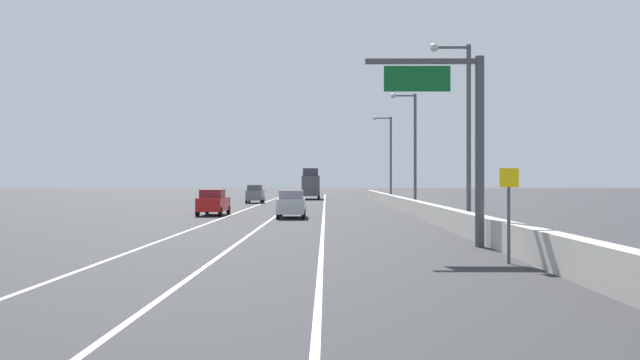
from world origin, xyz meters
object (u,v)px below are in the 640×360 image
car_red_2 (213,202)px  lamp_post_right_second (464,123)px  lamp_post_right_fourth (388,153)px  overhead_sign_gantry (461,127)px  lamp_post_right_third (412,143)px  speed_advisory_sign (509,208)px  car_gray_0 (255,194)px  box_truck (310,185)px  car_silver_1 (291,204)px

car_red_2 → lamp_post_right_second: bearing=-43.6°
lamp_post_right_fourth → car_red_2: (-15.41, -25.73, -4.68)m
overhead_sign_gantry → lamp_post_right_third: lamp_post_right_third is taller
lamp_post_right_fourth → lamp_post_right_second: bearing=-89.7°
overhead_sign_gantry → lamp_post_right_fourth: lamp_post_right_fourth is taller
car_red_2 → speed_advisory_sign: bearing=-64.1°
overhead_sign_gantry → car_gray_0: size_ratio=1.81×
box_truck → car_gray_0: bearing=-110.6°
car_gray_0 → car_silver_1: bearing=-79.4°
overhead_sign_gantry → lamp_post_right_fourth: 49.52m
box_truck → car_silver_1: bearing=-90.3°
lamp_post_right_second → box_truck: (-9.34, 57.83, -3.69)m
lamp_post_right_third → box_truck: (-9.20, 37.52, -3.69)m
speed_advisory_sign → car_silver_1: speed_advisory_sign is taller
overhead_sign_gantry → lamp_post_right_fourth: bearing=88.0°
speed_advisory_sign → lamp_post_right_second: bearing=84.1°
overhead_sign_gantry → box_truck: bearing=96.4°
lamp_post_right_third → car_red_2: size_ratio=2.14×
speed_advisory_sign → overhead_sign_gantry: bearing=94.7°
overhead_sign_gantry → car_gray_0: 52.66m
speed_advisory_sign → car_red_2: size_ratio=0.66×
lamp_post_right_third → box_truck: bearing=103.8°
overhead_sign_gantry → lamp_post_right_second: bearing=77.9°
speed_advisory_sign → lamp_post_right_second: lamp_post_right_second is taller
lamp_post_right_fourth → car_silver_1: 30.99m
lamp_post_right_fourth → car_gray_0: lamp_post_right_fourth is taller
car_silver_1 → box_truck: (0.26, 46.38, 0.99)m
car_gray_0 → box_truck: box_truck is taller
overhead_sign_gantry → lamp_post_right_third: (1.77, 29.17, 0.91)m
speed_advisory_sign → box_truck: bearing=96.2°
lamp_post_right_second → car_gray_0: (-15.31, 41.92, -4.61)m
speed_advisory_sign → lamp_post_right_third: size_ratio=0.31×
lamp_post_right_fourth → car_red_2: lamp_post_right_fourth is taller
speed_advisory_sign → lamp_post_right_fourth: 54.99m
car_gray_0 → box_truck: (5.97, 15.91, 0.92)m
overhead_sign_gantry → lamp_post_right_third: 29.24m
box_truck → speed_advisory_sign: bearing=-83.8°
car_silver_1 → lamp_post_right_second: bearing=-50.0°
overhead_sign_gantry → lamp_post_right_second: (1.91, 8.87, 0.91)m
lamp_post_right_fourth → lamp_post_right_third: bearing=-89.8°
lamp_post_right_third → lamp_post_right_fourth: (-0.06, 20.30, 0.00)m
overhead_sign_gantry → car_gray_0: overhead_sign_gantry is taller
speed_advisory_sign → lamp_post_right_fourth: lamp_post_right_fourth is taller
lamp_post_right_second → overhead_sign_gantry: bearing=-102.1°
car_silver_1 → car_red_2: 6.91m
car_silver_1 → box_truck: bearing=89.7°
car_red_2 → box_truck: bearing=81.7°
speed_advisory_sign → lamp_post_right_third: lamp_post_right_third is taller
lamp_post_right_second → car_gray_0: size_ratio=2.36×
overhead_sign_gantry → speed_advisory_sign: 6.14m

